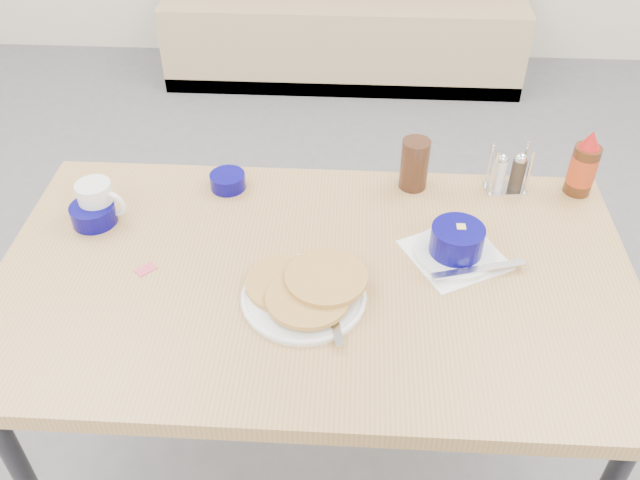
# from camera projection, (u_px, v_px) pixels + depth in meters

# --- Properties ---
(booth_bench) EXTENTS (1.90, 0.56, 1.22)m
(booth_bench) POSITION_uv_depth(u_px,v_px,m) (344.00, 9.00, 3.67)
(booth_bench) COLOR tan
(booth_bench) RESTS_ON ground
(dining_table) EXTENTS (1.40, 0.80, 0.76)m
(dining_table) POSITION_uv_depth(u_px,v_px,m) (315.00, 294.00, 1.52)
(dining_table) COLOR tan
(dining_table) RESTS_ON ground
(pancake_plate) EXTENTS (0.26, 0.27, 0.05)m
(pancake_plate) POSITION_uv_depth(u_px,v_px,m) (305.00, 291.00, 1.41)
(pancake_plate) COLOR white
(pancake_plate) RESTS_ON dining_table
(coffee_mug) EXTENTS (0.12, 0.08, 0.09)m
(coffee_mug) POSITION_uv_depth(u_px,v_px,m) (98.00, 200.00, 1.60)
(coffee_mug) COLOR white
(coffee_mug) RESTS_ON dining_table
(grits_setting) EXTENTS (0.28, 0.26, 0.08)m
(grits_setting) POSITION_uv_depth(u_px,v_px,m) (457.00, 244.00, 1.50)
(grits_setting) COLOR white
(grits_setting) RESTS_ON dining_table
(creamer_bowl) EXTENTS (0.11, 0.11, 0.05)m
(creamer_bowl) POSITION_uv_depth(u_px,v_px,m) (93.00, 214.00, 1.60)
(creamer_bowl) COLOR #070462
(creamer_bowl) RESTS_ON dining_table
(butter_bowl) EXTENTS (0.09, 0.09, 0.04)m
(butter_bowl) POSITION_uv_depth(u_px,v_px,m) (228.00, 181.00, 1.71)
(butter_bowl) COLOR #070462
(butter_bowl) RESTS_ON dining_table
(amber_tumbler) EXTENTS (0.07, 0.07, 0.13)m
(amber_tumbler) POSITION_uv_depth(u_px,v_px,m) (414.00, 164.00, 1.68)
(amber_tumbler) COLOR #381E11
(amber_tumbler) RESTS_ON dining_table
(condiment_caddy) EXTENTS (0.11, 0.07, 0.12)m
(condiment_caddy) POSITION_uv_depth(u_px,v_px,m) (508.00, 175.00, 1.69)
(condiment_caddy) COLOR silver
(condiment_caddy) RESTS_ON dining_table
(syrup_bottle) EXTENTS (0.07, 0.07, 0.18)m
(syrup_bottle) POSITION_uv_depth(u_px,v_px,m) (583.00, 166.00, 1.66)
(syrup_bottle) COLOR #47230F
(syrup_bottle) RESTS_ON dining_table
(sugar_wrapper) EXTENTS (0.05, 0.05, 0.00)m
(sugar_wrapper) POSITION_uv_depth(u_px,v_px,m) (146.00, 269.00, 1.48)
(sugar_wrapper) COLOR #D84861
(sugar_wrapper) RESTS_ON dining_table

